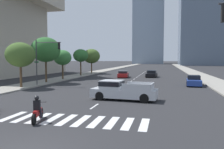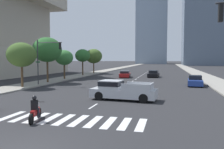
% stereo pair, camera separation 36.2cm
% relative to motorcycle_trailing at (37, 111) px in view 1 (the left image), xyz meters
% --- Properties ---
extents(sidewalk_east, '(4.00, 260.00, 0.15)m').
position_rel_motorcycle_trailing_xyz_m(sidewalk_east, '(14.56, 25.83, -0.51)').
color(sidewalk_east, gray).
rests_on(sidewalk_east, ground).
extents(sidewalk_west, '(4.00, 260.00, 0.15)m').
position_rel_motorcycle_trailing_xyz_m(sidewalk_west, '(-10.69, 25.83, -0.51)').
color(sidewalk_west, gray).
rests_on(sidewalk_west, ground).
extents(crosswalk_near, '(8.55, 2.52, 0.01)m').
position_rel_motorcycle_trailing_xyz_m(crosswalk_near, '(1.94, 0.68, -0.58)').
color(crosswalk_near, silver).
rests_on(crosswalk_near, ground).
extents(lane_divider_center, '(0.14, 50.00, 0.01)m').
position_rel_motorcycle_trailing_xyz_m(lane_divider_center, '(1.94, 28.68, -0.58)').
color(lane_divider_center, silver).
rests_on(lane_divider_center, ground).
extents(motorcycle_trailing, '(0.88, 2.06, 1.49)m').
position_rel_motorcycle_trailing_xyz_m(motorcycle_trailing, '(0.00, 0.00, 0.00)').
color(motorcycle_trailing, black).
rests_on(motorcycle_trailing, ground).
extents(pickup_truck, '(5.82, 2.54, 1.67)m').
position_rel_motorcycle_trailing_xyz_m(pickup_truck, '(3.37, 7.91, 0.23)').
color(pickup_truck, '#B7BABF').
rests_on(pickup_truck, ground).
extents(sedan_red_0, '(2.29, 4.84, 1.27)m').
position_rel_motorcycle_trailing_xyz_m(sedan_red_0, '(-0.64, 31.98, 0.01)').
color(sedan_red_0, maroon).
rests_on(sedan_red_0, ground).
extents(sedan_blue_1, '(2.20, 4.69, 1.37)m').
position_rel_motorcycle_trailing_xyz_m(sedan_blue_1, '(10.94, 20.44, 0.04)').
color(sedan_blue_1, navy).
rests_on(sedan_blue_1, ground).
extents(sedan_black_2, '(2.14, 4.72, 1.31)m').
position_rel_motorcycle_trailing_xyz_m(sedan_black_2, '(4.72, 33.96, 0.02)').
color(sedan_black_2, black).
rests_on(sedan_black_2, ground).
extents(traffic_signal_far, '(3.83, 0.28, 5.96)m').
position_rel_motorcycle_trailing_xyz_m(traffic_signal_far, '(-8.22, 15.79, 3.60)').
color(traffic_signal_far, '#333335').
rests_on(traffic_signal_far, sidewalk_west).
extents(street_tree_nearest, '(3.50, 3.50, 5.41)m').
position_rel_motorcycle_trailing_xyz_m(street_tree_nearest, '(-9.89, 12.90, 3.48)').
color(street_tree_nearest, '#4C3823').
rests_on(street_tree_nearest, sidewalk_west).
extents(street_tree_second, '(4.26, 4.26, 6.59)m').
position_rel_motorcycle_trailing_xyz_m(street_tree_second, '(-9.89, 18.99, 4.33)').
color(street_tree_second, '#4C3823').
rests_on(street_tree_second, sidewalk_west).
extents(street_tree_third, '(3.05, 3.05, 4.95)m').
position_rel_motorcycle_trailing_xyz_m(street_tree_third, '(-9.89, 24.68, 3.20)').
color(street_tree_third, '#4C3823').
rests_on(street_tree_third, sidewalk_west).
extents(street_tree_fourth, '(3.10, 3.10, 5.46)m').
position_rel_motorcycle_trailing_xyz_m(street_tree_fourth, '(-9.89, 33.44, 3.68)').
color(street_tree_fourth, '#4C3823').
rests_on(street_tree_fourth, sidewalk_west).
extents(street_tree_fifth, '(4.05, 4.05, 5.83)m').
position_rel_motorcycle_trailing_xyz_m(street_tree_fifth, '(-9.89, 40.81, 3.66)').
color(street_tree_fifth, '#4C3823').
rests_on(street_tree_fifth, sidewalk_west).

